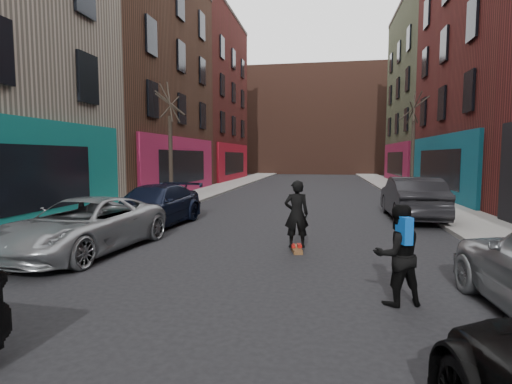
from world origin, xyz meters
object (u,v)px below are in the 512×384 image
at_px(tree_right_far, 413,136).
at_px(skateboard, 296,249).
at_px(tree_left_far, 170,135).
at_px(parked_left_far, 84,225).
at_px(parked_right_end, 412,198).
at_px(pedestrian, 398,254).
at_px(skateboarder, 297,214).
at_px(parked_left_end, 153,206).

bearing_deg(tree_right_far, skateboard, -111.14).
bearing_deg(tree_left_far, parked_left_far, -80.59).
bearing_deg(parked_right_end, tree_right_far, -101.02).
relative_size(tree_left_far, pedestrian, 4.04).
bearing_deg(pedestrian, parked_right_end, -121.26).
height_order(tree_left_far, parked_right_end, tree_left_far).
distance_m(tree_left_far, tree_right_far, 13.78).
relative_size(parked_right_end, skateboarder, 2.89).
xyz_separation_m(skateboard, skateboarder, (0.00, 0.00, 0.89)).
bearing_deg(parked_left_end, tree_right_far, 52.96).
bearing_deg(parked_left_far, tree_left_far, 104.66).
relative_size(skateboard, skateboarder, 0.48).
relative_size(tree_right_far, parked_left_end, 1.42).
height_order(parked_left_far, skateboard, parked_left_far).
height_order(tree_right_far, pedestrian, tree_right_far).
bearing_deg(skateboarder, parked_left_far, -0.75).
relative_size(tree_left_far, parked_right_end, 1.34).
bearing_deg(parked_left_end, skateboarder, -23.71).
relative_size(parked_left_far, parked_left_end, 1.00).
height_order(parked_right_end, pedestrian, pedestrian).
distance_m(tree_right_far, skateboarder, 15.93).
distance_m(parked_right_end, skateboard, 7.07).
xyz_separation_m(tree_left_far, pedestrian, (8.57, -11.97, -2.57)).
bearing_deg(tree_right_far, pedestrian, -102.04).
xyz_separation_m(tree_left_far, parked_left_end, (1.75, -5.97, -2.69)).
height_order(parked_left_far, skateboarder, skateboarder).
distance_m(tree_left_far, parked_right_end, 11.30).
relative_size(parked_right_end, skateboard, 6.04).
distance_m(skateboarder, pedestrian, 3.78).
xyz_separation_m(tree_right_far, pedestrian, (-3.83, -17.97, -2.72)).
xyz_separation_m(tree_right_far, parked_left_far, (-10.80, -15.65, -2.86)).
bearing_deg(parked_left_end, tree_left_far, 110.93).
bearing_deg(skateboarder, parked_left_end, -40.05).
bearing_deg(pedestrian, parked_left_far, -36.88).
distance_m(tree_left_far, parked_left_far, 10.15).
distance_m(parked_left_far, skateboarder, 5.24).
bearing_deg(parked_left_far, parked_right_end, 42.39).
bearing_deg(parked_left_end, parked_right_end, 24.20).
distance_m(tree_left_far, pedestrian, 14.94).
bearing_deg(tree_right_far, skateboarder, -111.14).
bearing_deg(tree_left_far, skateboard, -52.14).
distance_m(tree_left_far, skateboard, 11.46).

